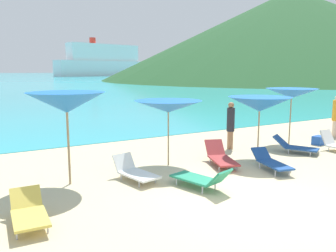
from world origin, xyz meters
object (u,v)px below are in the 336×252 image
Objects in this scene: lounge_chair_6 at (135,171)px; lounge_chair_8 at (295,146)px; cooler_box at (319,140)px; lounge_chair_3 at (201,178)px; cruise_ship at (104,62)px; lounge_chair_10 at (271,162)px; umbrella_6 at (292,93)px; lounge_chair_2 at (221,157)px; umbrella_4 at (168,107)px; beachgoer_0 at (231,124)px; umbrella_5 at (260,104)px; beachgoer_1 at (336,115)px; lounge_chair_1 at (29,212)px; umbrella_3 at (66,103)px.

lounge_chair_6 is 0.93× the size of lounge_chair_8.
cooler_box is at bearing -14.06° from lounge_chair_8.
lounge_chair_6 reaches higher than lounge_chair_8.
cruise_ship reaches higher than lounge_chair_3.
lounge_chair_10 is at bearing -121.07° from cruise_ship.
umbrella_6 is 1.32× the size of lounge_chair_3.
lounge_chair_3 is 7.26m from cooler_box.
lounge_chair_6 is 176.92m from cruise_ship.
lounge_chair_10 is at bearing -32.01° from lounge_chair_2.
umbrella_4 reaches higher than lounge_chair_10.
umbrella_4 is 3.31m from beachgoer_0.
umbrella_5 is at bearing -158.39° from umbrella_6.
umbrella_6 reaches higher than beachgoer_1.
lounge_chair_10 is at bearing 170.88° from lounge_chair_3.
lounge_chair_1 is 179.28m from cruise_ship.
umbrella_3 is at bearing 59.98° from lounge_chair_1.
beachgoer_0 is 0.03× the size of cruise_ship.
cruise_ship reaches higher than lounge_chair_2.
umbrella_3 is at bearing -38.36° from beachgoer_1.
umbrella_6 is at bearing 34.23° from lounge_chair_2.
umbrella_3 is 3.01m from lounge_chair_1.
umbrella_3 reaches higher than umbrella_5.
cruise_ship is (54.89, 164.91, 6.29)m from beachgoer_0.
umbrella_6 is 1.26× the size of beachgoer_0.
lounge_chair_1 is at bearing -163.95° from lounge_chair_6.
umbrella_3 reaches higher than umbrella_4.
umbrella_5 reaches higher than lounge_chair_6.
cooler_box is 0.01× the size of cruise_ship.
umbrella_4 is 1.24× the size of beachgoer_0.
cruise_ship reaches higher than lounge_chair_8.
lounge_chair_1 is 2.76× the size of cooler_box.
umbrella_3 reaches higher than lounge_chair_10.
umbrella_5 reaches higher than cooler_box.
umbrella_3 is 6.36m from beachgoer_0.
cooler_box is at bearing 72.69° from beachgoer_0.
lounge_chair_1 is at bearing -165.71° from umbrella_6.
lounge_chair_3 is 1.11× the size of lounge_chair_6.
lounge_chair_3 is 0.91× the size of beachgoer_1.
lounge_chair_3 is 5.23m from lounge_chair_8.
beachgoer_0 is 173.92m from cruise_ship.
lounge_chair_6 is (2.85, 1.47, -0.02)m from lounge_chair_1.
lounge_chair_10 is (5.40, -1.70, -1.84)m from umbrella_3.
beachgoer_0 is at bearing 84.12° from umbrella_5.
umbrella_6 is 4.45m from lounge_chair_10.
beachgoer_1 is at bearing 12.09° from cooler_box.
cooler_box is at bearing -0.77° from umbrella_3.
umbrella_6 is at bearing 48.00° from lounge_chair_10.
umbrella_4 is at bearing -75.43° from beachgoer_0.
umbrella_3 is 176.89m from cruise_ship.
umbrella_5 is 1.32× the size of lounge_chair_10.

